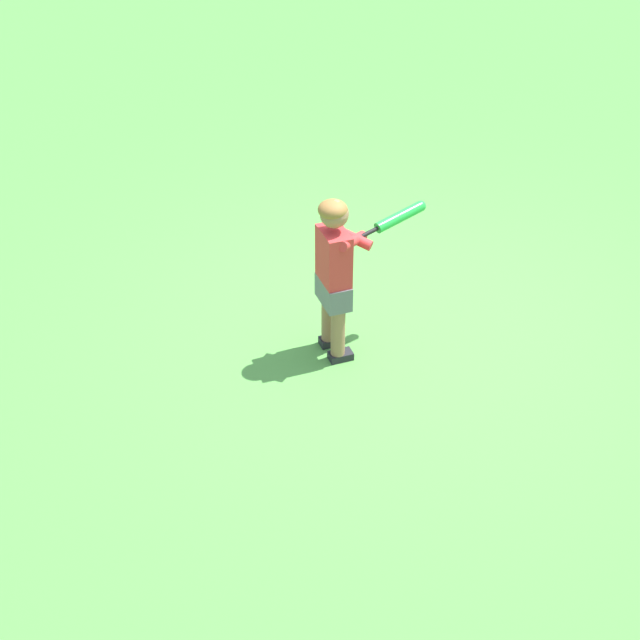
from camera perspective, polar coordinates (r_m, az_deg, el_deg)
The scene contains 2 objects.
ground_plane at distance 5.83m, azimuth 5.46°, elevation -0.57°, with size 40.00×40.00×0.00m, color #519942.
child_batter at distance 5.25m, azimuth 1.20°, elevation 3.69°, with size 0.60×0.66×1.08m.
Camera 1 is at (-0.77, 4.70, 3.37)m, focal length 49.07 mm.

